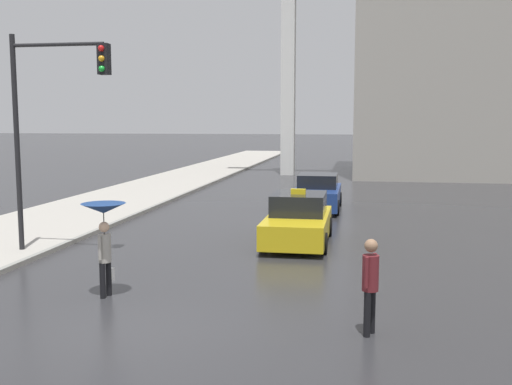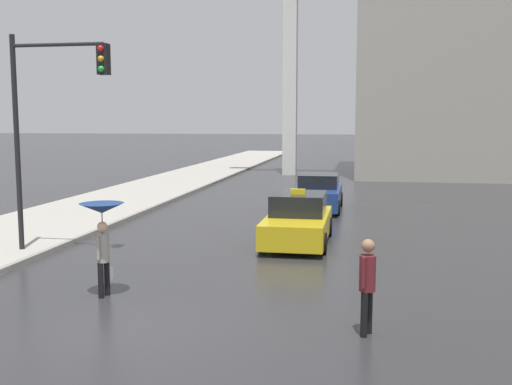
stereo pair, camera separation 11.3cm
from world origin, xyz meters
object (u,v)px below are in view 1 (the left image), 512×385
object	(u,v)px
sedan_red	(318,194)
pedestrian_man	(370,279)
pedestrian_with_umbrella	(104,223)
monument_cross	(289,19)
traffic_light	(51,106)
taxi	(298,221)

from	to	relation	value
sedan_red	pedestrian_man	size ratio (longest dim) A/B	2.45
pedestrian_with_umbrella	monument_cross	world-z (taller)	monument_cross
sedan_red	pedestrian_man	distance (m)	14.66
traffic_light	monument_cross	distance (m)	26.60
sedan_red	monument_cross	size ratio (longest dim) A/B	0.23
traffic_light	monument_cross	world-z (taller)	monument_cross
monument_cross	taxi	bearing A→B (deg)	-82.30
pedestrian_with_umbrella	pedestrian_man	xyz separation A→B (m)	(5.45, -1.34, -0.58)
traffic_light	monument_cross	size ratio (longest dim) A/B	0.33
monument_cross	pedestrian_man	bearing A→B (deg)	-80.46
taxi	pedestrian_man	xyz separation A→B (m)	(2.03, -7.62, 0.31)
pedestrian_man	monument_cross	bearing A→B (deg)	-147.82
pedestrian_with_umbrella	traffic_light	world-z (taller)	traffic_light
taxi	traffic_light	size ratio (longest dim) A/B	0.72
sedan_red	traffic_light	distance (m)	12.21
taxi	pedestrian_with_umbrella	size ratio (longest dim) A/B	2.15
pedestrian_with_umbrella	traffic_light	size ratio (longest dim) A/B	0.33
pedestrian_with_umbrella	traffic_light	bearing A→B (deg)	51.45
sedan_red	traffic_light	world-z (taller)	traffic_light
sedan_red	taxi	bearing A→B (deg)	89.24
pedestrian_with_umbrella	pedestrian_man	bearing A→B (deg)	-93.35
pedestrian_man	taxi	bearing A→B (deg)	-142.45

